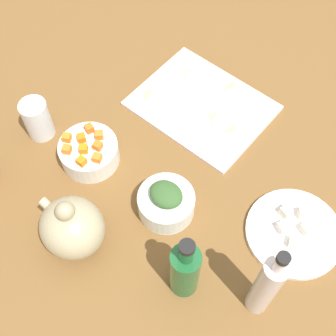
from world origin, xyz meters
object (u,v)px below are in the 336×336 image
Objects in this scene: plate_tofu at (294,233)px; bottle_0 at (266,286)px; bottle_1 at (185,270)px; bowl_greens at (166,204)px; bowl_carrots at (89,153)px; cutting_board at (202,106)px; drinking_glass_0 at (37,119)px; teapot at (72,227)px.

bottle_0 reaches higher than plate_tofu.
bowl_greens is at bearing -39.81° from bottle_1.
bowl_carrots is at bearing -5.33° from bottle_0.
bottle_0 reaches higher than bowl_carrots.
cutting_board is at bearing -58.68° from bottle_1.
bowl_greens is 0.91× the size of bowl_carrots.
drinking_glass_0 is at bearing 6.30° from bowl_carrots.
bottle_1 reaches higher than cutting_board.
drinking_glass_0 is (62.38, 14.64, 4.64)cm from plate_tofu.
bowl_greens is at bearing 110.88° from cutting_board.
bowl_greens is (-10.84, 28.42, 2.37)cm from cutting_board.
bottle_0 is (-26.87, 5.21, 8.32)cm from bowl_greens.
bottle_0 is (-37.71, 33.63, 10.68)cm from cutting_board.
drinking_glass_0 reaches higher than bowl_greens.
cutting_board is 1.56× the size of plate_tofu.
bottle_1 is (-35.40, 10.30, 5.46)cm from bowl_carrots.
teapot reaches higher than plate_tofu.
bottle_0 is 64.35cm from drinking_glass_0.
bowl_greens is 17.89cm from bottle_1.
bottle_1 is (12.15, 23.29, 7.68)cm from plate_tofu.
bowl_carrots is at bearing 1.59° from bowl_greens.
bottle_0 reaches higher than bottle_1.
plate_tofu is at bearing -166.80° from drinking_glass_0.
bottle_0 is at bearing 174.67° from bowl_carrots.
plate_tofu is 27.37cm from bottle_1.
bowl_carrots is 20.77cm from teapot.
bowl_carrots is (47.55, 13.00, 2.22)cm from plate_tofu.
bottle_0 is at bearing -157.49° from bottle_1.
cutting_board is 2.38× the size of bowl_carrots.
plate_tofu is at bearing -117.54° from bottle_1.
plate_tofu reaches higher than cutting_board.
plate_tofu is 0.80× the size of bottle_0.
bowl_greens reaches higher than cutting_board.
plate_tofu is at bearing 156.03° from cutting_board.
bowl_greens reaches higher than plate_tofu.
drinking_glass_0 is (64.01, -2.95, -5.94)cm from bottle_0.
bottle_0 is at bearing 169.03° from bowl_greens.
plate_tofu is 1.68× the size of bowl_greens.
plate_tofu is 28.21cm from bowl_greens.
bottle_0 is 15.19cm from bottle_1.
bowl_greens is at bearing -178.41° from bowl_carrots.
drinking_glass_0 is (26.30, 30.68, 4.74)cm from cutting_board.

